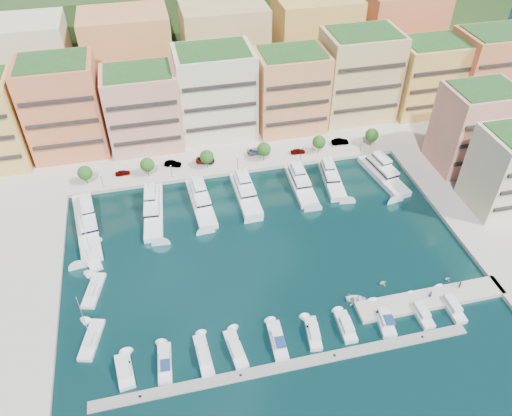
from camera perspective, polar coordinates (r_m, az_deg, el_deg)
The scene contains 60 objects.
ground at distance 115.24m, azimuth 1.03°, elevation -4.86°, with size 400.00×400.00×0.00m, color black.
north_quay at distance 163.74m, azimuth -4.30°, elevation 10.40°, with size 220.00×64.00×2.00m, color #9E998E.
hillside at distance 206.32m, azimuth -6.69°, elevation 16.92°, with size 240.00×40.00×58.00m, color #243716.
south_pontoon at distance 96.85m, azimuth 3.71°, elevation -17.58°, with size 72.00×2.20×0.35m, color gray.
finger_pier at distance 111.58m, azimuth 19.28°, elevation -9.95°, with size 32.00×5.00×2.00m, color #9E998E.
apartment_1 at distance 148.66m, azimuth -21.12°, elevation 10.68°, with size 20.00×16.50×26.80m.
apartment_2 at distance 145.97m, azimuth -12.79°, elevation 11.01°, with size 20.00×15.50×22.80m.
apartment_3 at distance 148.15m, azimuth -4.66°, elevation 13.03°, with size 22.00×16.50×25.80m.
apartment_4 at distance 151.20m, azimuth 3.95°, elevation 13.24°, with size 20.00×15.50×23.80m.
apartment_5 at distance 159.48m, azimuth 11.63°, elevation 14.64°, with size 22.00×16.50×26.80m.
apartment_6 at distance 168.59m, azimuth 18.90°, elevation 14.00°, with size 20.00×15.50×22.80m.
apartment_7 at distance 177.63m, azimuth 25.04°, elevation 14.09°, with size 22.00×16.50×24.80m.
apartment_east_a at distance 145.95m, azimuth 23.63°, elevation 8.45°, with size 18.00×14.50×22.80m.
backblock_0 at distance 169.48m, azimuth -24.57°, elevation 14.05°, with size 26.00×18.00×30.00m, color beige.
backblock_1 at distance 165.98m, azimuth -14.20°, elevation 15.95°, with size 26.00×18.00×30.00m, color #DE8453.
backblock_2 at distance 167.84m, azimuth -3.55°, elevation 17.35°, with size 26.00×18.00×30.00m, color tan.
backblock_3 at distance 174.91m, azimuth 6.66°, elevation 18.16°, with size 26.00×18.00×30.00m, color tan.
backblock_4 at distance 186.60m, azimuth 15.90°, elevation 18.42°, with size 26.00×18.00×30.00m, color #C56E41.
tree_0 at distance 137.29m, azimuth -18.97°, elevation 3.82°, with size 3.80×3.80×5.65m.
tree_1 at distance 135.93m, azimuth -12.34°, elevation 4.86°, with size 3.80×3.80×5.65m.
tree_2 at distance 136.44m, azimuth -5.65°, elevation 5.84°, with size 3.80×3.80×5.65m.
tree_3 at distance 138.81m, azimuth 0.92°, elevation 6.73°, with size 3.80×3.80×5.65m.
tree_4 at distance 142.95m, azimuth 7.21°, elevation 7.49°, with size 3.80×3.80×5.65m.
tree_5 at distance 148.70m, azimuth 13.10°, elevation 8.13°, with size 3.80×3.80×5.65m.
lamppost_0 at distance 135.43m, azimuth -17.25°, elevation 3.21°, with size 0.30×0.30×4.20m.
lamppost_1 at distance 134.55m, azimuth -9.69°, elevation 4.37°, with size 0.30×0.30×4.20m.
lamppost_2 at distance 136.07m, azimuth -2.14°, elevation 5.45°, with size 0.30×0.30×4.20m.
lamppost_3 at distance 139.90m, azimuth 5.15°, elevation 6.40°, with size 0.30×0.30×4.20m.
lamppost_4 at distance 145.87m, azimuth 11.97°, elevation 7.20°, with size 0.30×0.30×4.20m.
yacht_0 at distance 127.19m, azimuth -18.81°, elevation -1.54°, with size 7.71×24.55×7.30m.
yacht_1 at distance 126.90m, azimuth -11.64°, elevation -0.08°, with size 6.14×21.16×7.30m.
yacht_2 at distance 127.61m, azimuth -6.37°, elevation 0.96°, with size 5.63×19.63×7.30m.
yacht_3 at distance 129.46m, azimuth -1.25°, elevation 1.91°, with size 5.27×18.03×7.30m.
yacht_4 at distance 132.89m, azimuth 5.10°, elevation 2.85°, with size 5.19×17.43×7.30m.
yacht_5 at distance 135.70m, azimuth 8.61°, elevation 3.48°, with size 6.17×16.97×7.30m.
yacht_6 at distance 140.16m, azimuth 14.24°, elevation 3.94°, with size 7.77×19.62×7.30m.
cruiser_0 at distance 98.41m, azimuth -14.77°, elevation -17.61°, with size 3.68×7.56×2.55m.
cruiser_1 at distance 97.75m, azimuth -10.38°, elevation -17.07°, with size 3.07×8.50×2.66m.
cruiser_2 at distance 97.69m, azimuth -6.00°, elevation -16.43°, with size 2.94×9.17×2.55m.
cruiser_3 at distance 98.04m, azimuth -2.34°, elevation -15.82°, with size 3.48×8.80×2.55m.
cruiser_4 at distance 99.06m, azimuth 2.47°, elevation -14.92°, with size 2.99×8.84×2.66m.
cruiser_5 at distance 100.56m, azimuth 6.55°, elevation -14.06°, with size 3.34×7.82×2.55m.
cruiser_6 at distance 102.38m, azimuth 10.23°, elevation -13.23°, with size 2.92×7.47×2.55m.
cruiser_7 at distance 105.06m, azimuth 14.43°, elevation -12.21°, with size 3.82×8.71×2.66m.
cruiser_8 at distance 108.26m, azimuth 18.27°, elevation -11.21°, with size 2.54×8.25×2.55m.
cruiser_9 at distance 111.39m, azimuth 21.40°, elevation -10.36°, with size 2.63×8.93×2.55m.
sailboat_1 at distance 112.12m, azimuth -18.03°, elevation -9.00°, with size 5.21×9.77×13.20m.
sailboat_0 at distance 104.27m, azimuth -18.27°, elevation -14.17°, with size 5.22×9.68×13.20m.
sailboat_2 at distance 119.26m, azimuth -18.28°, elevation -5.36°, with size 5.16×9.69×13.20m.
tender_3 at distance 116.57m, azimuth 21.05°, elevation -7.53°, with size 1.21×1.40×0.74m, color #C2AD94.
tender_1 at distance 111.40m, azimuth 14.28°, elevation -8.26°, with size 1.51×1.74×0.92m, color beige.
tender_0 at distance 107.27m, azimuth 11.37°, elevation -10.15°, with size 3.01×4.21×0.87m, color white.
car_0 at distance 139.82m, azimuth -15.01°, elevation 3.91°, with size 1.57×3.90×1.33m, color gray.
car_1 at distance 140.16m, azimuth -9.50°, elevation 5.00°, with size 1.60×4.59×1.51m, color gray.
car_2 at distance 140.48m, azimuth -5.82°, elevation 5.47°, with size 2.42×5.26×1.46m, color gray.
car_3 at distance 143.25m, azimuth 0.08°, elevation 6.51°, with size 2.25×5.55×1.61m, color gray.
car_4 at distance 143.88m, azimuth 4.81°, elevation 6.48°, with size 1.68×4.16×1.42m, color gray.
car_5 at distance 149.41m, azimuth 9.59°, elevation 7.49°, with size 1.73×4.97×1.64m, color gray.
person_0 at distance 110.02m, azimuth 19.30°, elevation -9.30°, with size 0.70×0.46×1.93m, color #272F4E.
person_1 at distance 113.99m, azimuth 22.23°, elevation -8.11°, with size 0.94×0.73×1.93m, color #4D362E.
Camera 1 is at (-20.39, -78.12, 82.23)m, focal length 35.00 mm.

